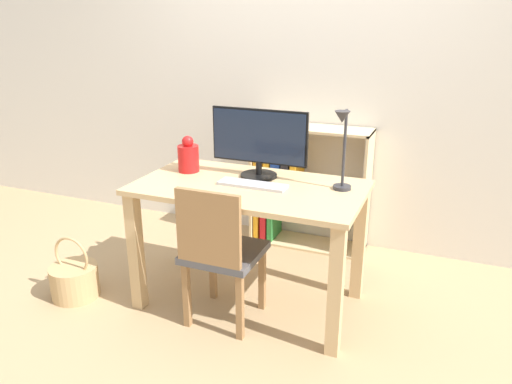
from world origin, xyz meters
TOP-DOWN VIEW (x-y plane):
  - ground_plane at (0.00, 0.00)m, footprint 10.00×10.00m
  - wall_back at (0.00, 1.09)m, footprint 8.00×0.05m
  - desk at (0.00, 0.00)m, footprint 1.29×0.72m
  - monitor at (-0.01, 0.17)m, footprint 0.59×0.22m
  - keyboard at (0.02, -0.01)m, footprint 0.40×0.12m
  - vase at (-0.45, 0.10)m, footprint 0.13×0.13m
  - desk_lamp at (0.50, 0.07)m, footprint 0.10×0.19m
  - chair at (-0.06, -0.27)m, footprint 0.40×0.40m
  - bookshelf at (-0.07, 0.91)m, footprint 0.86×0.28m
  - basket at (-1.03, -0.36)m, footprint 0.29×0.29m

SIDE VIEW (x-z plane):
  - ground_plane at x=0.00m, z-range 0.00..0.00m
  - basket at x=-1.03m, z-range -0.09..0.31m
  - chair at x=-0.06m, z-range 0.04..0.87m
  - bookshelf at x=-0.07m, z-range 0.03..0.95m
  - desk at x=0.00m, z-range 0.23..0.99m
  - keyboard at x=0.02m, z-range 0.75..0.77m
  - vase at x=-0.45m, z-range 0.74..0.96m
  - monitor at x=-0.01m, z-range 0.78..1.18m
  - desk_lamp at x=0.50m, z-range 0.80..1.26m
  - wall_back at x=0.00m, z-range 0.00..2.60m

